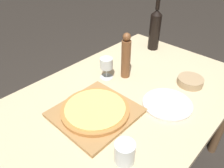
# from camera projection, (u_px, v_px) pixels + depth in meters

# --- Properties ---
(dining_table) EXTENTS (0.94, 1.44, 0.76)m
(dining_table) POSITION_uv_depth(u_px,v_px,m) (125.00, 107.00, 1.26)
(dining_table) COLOR #CCB78E
(dining_table) RESTS_ON ground_plane
(cutting_board) EXTENTS (0.36, 0.37, 0.02)m
(cutting_board) POSITION_uv_depth(u_px,v_px,m) (95.00, 112.00, 1.07)
(cutting_board) COLOR #A87A47
(cutting_board) RESTS_ON dining_table
(pizza) EXTENTS (0.34, 0.34, 0.02)m
(pizza) POSITION_uv_depth(u_px,v_px,m) (95.00, 109.00, 1.06)
(pizza) COLOR #BC7A3D
(pizza) RESTS_ON cutting_board
(wine_bottle) EXTENTS (0.08, 0.08, 0.36)m
(wine_bottle) POSITION_uv_depth(u_px,v_px,m) (155.00, 29.00, 1.58)
(wine_bottle) COLOR black
(wine_bottle) RESTS_ON dining_table
(pepper_mill) EXTENTS (0.06, 0.06, 0.28)m
(pepper_mill) POSITION_uv_depth(u_px,v_px,m) (126.00, 57.00, 1.28)
(pepper_mill) COLOR brown
(pepper_mill) RESTS_ON dining_table
(wine_glass) EXTENTS (0.08, 0.08, 0.13)m
(wine_glass) POSITION_uv_depth(u_px,v_px,m) (106.00, 64.00, 1.29)
(wine_glass) COLOR silver
(wine_glass) RESTS_ON dining_table
(small_bowl) EXTENTS (0.15, 0.15, 0.04)m
(small_bowl) POSITION_uv_depth(u_px,v_px,m) (190.00, 81.00, 1.27)
(small_bowl) COLOR tan
(small_bowl) RESTS_ON dining_table
(drinking_tumbler) EXTENTS (0.08, 0.08, 0.09)m
(drinking_tumbler) POSITION_uv_depth(u_px,v_px,m) (125.00, 152.00, 0.84)
(drinking_tumbler) COLOR silver
(drinking_tumbler) RESTS_ON dining_table
(dinner_plate) EXTENTS (0.26, 0.26, 0.01)m
(dinner_plate) POSITION_uv_depth(u_px,v_px,m) (167.00, 104.00, 1.13)
(dinner_plate) COLOR silver
(dinner_plate) RESTS_ON dining_table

